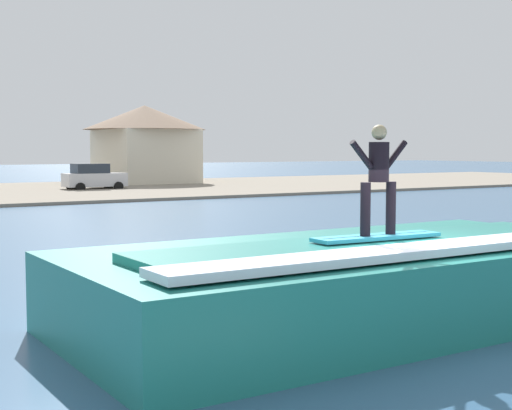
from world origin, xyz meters
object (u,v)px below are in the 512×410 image
at_px(surfer, 379,174).
at_px(house_gabled_white, 145,139).
at_px(wave_crest, 361,281).
at_px(surfboard, 377,237).
at_px(car_far_shore, 94,177).

distance_m(surfer, house_gabled_white, 48.58).
distance_m(wave_crest, surfboard, 0.88).
bearing_deg(car_far_shore, surfer, -103.68).
bearing_deg(surfer, house_gabled_white, 70.42).
relative_size(wave_crest, car_far_shore, 2.36).
relative_size(surfboard, house_gabled_white, 0.23).
relative_size(surfboard, car_far_shore, 0.56).
height_order(wave_crest, house_gabled_white, house_gabled_white).
bearing_deg(house_gabled_white, surfer, -109.58).
relative_size(wave_crest, surfer, 5.54).
relative_size(surfer, house_gabled_white, 0.18).
xyz_separation_m(surfboard, house_gabled_white, (16.29, 45.75, 2.20)).
height_order(surfboard, car_far_shore, car_far_shore).
height_order(car_far_shore, house_gabled_white, house_gabled_white).
bearing_deg(surfer, car_far_shore, 76.32).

